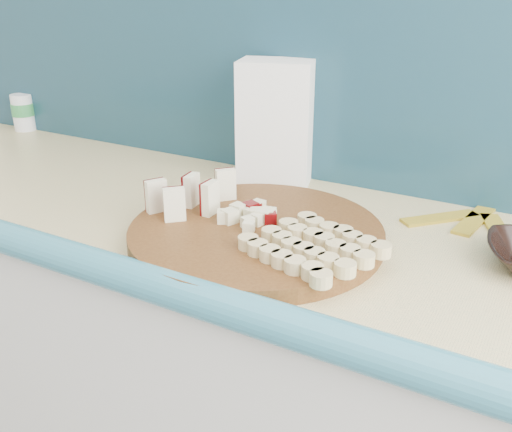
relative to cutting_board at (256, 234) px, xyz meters
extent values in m
cube|color=white|center=(-0.16, 0.38, 0.38)|extent=(3.60, 0.04, 2.60)
cube|color=silver|center=(-0.06, 0.08, -0.48)|extent=(2.20, 0.60, 0.88)
cube|color=#E8CC88|center=(-0.06, 0.08, -0.03)|extent=(2.20, 0.60, 0.03)
cube|color=teal|center=(-0.06, -0.22, -0.03)|extent=(2.20, 0.06, 0.03)
cube|color=teal|center=(-0.06, 0.37, 0.24)|extent=(2.20, 0.02, 0.50)
cylinder|color=#44230E|center=(0.00, 0.00, 0.00)|extent=(0.57, 0.57, 0.03)
cube|color=#FDF6CB|center=(-0.20, -0.03, 0.05)|extent=(0.03, 0.04, 0.06)
cube|color=#4F0507|center=(-0.21, -0.03, 0.05)|extent=(0.02, 0.04, 0.06)
cube|color=#FDF6CB|center=(-0.16, 0.03, 0.05)|extent=(0.03, 0.04, 0.06)
cube|color=#4F0507|center=(-0.17, 0.03, 0.05)|extent=(0.02, 0.04, 0.06)
cube|color=#FDF6CB|center=(-0.12, 0.09, 0.05)|extent=(0.03, 0.04, 0.06)
cube|color=#4F0507|center=(-0.13, 0.09, 0.05)|extent=(0.02, 0.04, 0.06)
cube|color=#FDF6CB|center=(-0.14, -0.05, 0.05)|extent=(0.03, 0.04, 0.06)
cube|color=#4F0507|center=(-0.15, -0.05, 0.05)|extent=(0.02, 0.04, 0.06)
cube|color=#FDF6CB|center=(-0.10, 0.01, 0.05)|extent=(0.03, 0.04, 0.06)
cube|color=#4F0507|center=(-0.11, 0.01, 0.05)|extent=(0.02, 0.04, 0.06)
cube|color=beige|center=(-0.02, 0.01, 0.03)|extent=(0.02, 0.02, 0.02)
cube|color=beige|center=(-0.01, 0.01, 0.03)|extent=(0.02, 0.02, 0.02)
cube|color=#4F0507|center=(0.00, 0.02, 0.03)|extent=(0.02, 0.02, 0.02)
cube|color=beige|center=(-0.02, 0.02, 0.03)|extent=(0.02, 0.02, 0.02)
cube|color=beige|center=(-0.02, 0.03, 0.03)|extent=(0.02, 0.02, 0.02)
cube|color=beige|center=(-0.03, 0.04, 0.03)|extent=(0.02, 0.02, 0.02)
cube|color=beige|center=(-0.03, 0.02, 0.03)|extent=(0.02, 0.02, 0.02)
cube|color=beige|center=(-0.04, 0.02, 0.03)|extent=(0.02, 0.02, 0.02)
cube|color=#4F0507|center=(-0.06, 0.02, 0.03)|extent=(0.02, 0.02, 0.02)
cube|color=beige|center=(-0.04, 0.01, 0.03)|extent=(0.02, 0.02, 0.02)
cube|color=beige|center=(-0.05, 0.00, 0.03)|extent=(0.02, 0.02, 0.02)
cube|color=beige|center=(-0.03, 0.00, 0.03)|extent=(0.02, 0.02, 0.02)
cube|color=beige|center=(-0.03, -0.01, 0.03)|extent=(0.02, 0.02, 0.02)
cube|color=beige|center=(-0.02, -0.02, 0.03)|extent=(0.02, 0.02, 0.02)
cube|color=#4F0507|center=(-0.02, 0.00, 0.03)|extent=(0.02, 0.02, 0.02)
cube|color=beige|center=(-0.01, -0.01, 0.03)|extent=(0.02, 0.02, 0.02)
cylinder|color=#D3BD81|center=(0.03, -0.08, 0.02)|extent=(0.03, 0.03, 0.02)
cylinder|color=#D3BD81|center=(0.06, -0.09, 0.02)|extent=(0.03, 0.03, 0.02)
cylinder|color=#D3BD81|center=(0.09, -0.10, 0.02)|extent=(0.03, 0.03, 0.02)
cylinder|color=#D3BD81|center=(0.11, -0.11, 0.02)|extent=(0.03, 0.03, 0.02)
cylinder|color=#D3BD81|center=(0.14, -0.12, 0.02)|extent=(0.03, 0.03, 0.02)
cylinder|color=#D3BD81|center=(0.16, -0.12, 0.02)|extent=(0.03, 0.03, 0.02)
cylinder|color=#D3BD81|center=(0.19, -0.13, 0.02)|extent=(0.03, 0.03, 0.02)
cylinder|color=#D3BD81|center=(0.05, -0.04, 0.02)|extent=(0.03, 0.03, 0.02)
cylinder|color=#D3BD81|center=(0.07, -0.05, 0.02)|extent=(0.03, 0.03, 0.02)
cylinder|color=#D3BD81|center=(0.10, -0.06, 0.02)|extent=(0.03, 0.03, 0.02)
cylinder|color=#D3BD81|center=(0.13, -0.06, 0.02)|extent=(0.03, 0.03, 0.02)
cylinder|color=#D3BD81|center=(0.15, -0.07, 0.02)|extent=(0.03, 0.03, 0.02)
cylinder|color=#D3BD81|center=(0.18, -0.08, 0.02)|extent=(0.03, 0.03, 0.02)
cylinder|color=#D3BD81|center=(0.20, -0.09, 0.02)|extent=(0.03, 0.03, 0.02)
cylinder|color=#D3BD81|center=(0.06, 0.00, 0.02)|extent=(0.03, 0.03, 0.02)
cylinder|color=#D3BD81|center=(0.09, 0.00, 0.02)|extent=(0.03, 0.03, 0.02)
cylinder|color=#D3BD81|center=(0.11, -0.01, 0.02)|extent=(0.03, 0.03, 0.02)
cylinder|color=#D3BD81|center=(0.14, -0.02, 0.02)|extent=(0.03, 0.03, 0.02)
cylinder|color=#D3BD81|center=(0.16, -0.03, 0.02)|extent=(0.03, 0.03, 0.02)
cylinder|color=#D3BD81|center=(0.19, -0.04, 0.02)|extent=(0.03, 0.03, 0.02)
cylinder|color=#D3BD81|center=(0.22, -0.05, 0.02)|extent=(0.03, 0.03, 0.02)
cylinder|color=#D3BD81|center=(0.08, 0.05, 0.02)|extent=(0.03, 0.03, 0.02)
cylinder|color=#D3BD81|center=(0.10, 0.04, 0.02)|extent=(0.03, 0.03, 0.02)
cylinder|color=#D3BD81|center=(0.13, 0.03, 0.02)|extent=(0.03, 0.03, 0.02)
cylinder|color=#D3BD81|center=(0.15, 0.02, 0.02)|extent=(0.03, 0.03, 0.02)
cylinder|color=#D3BD81|center=(0.18, 0.01, 0.02)|extent=(0.03, 0.03, 0.02)
cylinder|color=#D3BD81|center=(0.20, 0.01, 0.02)|extent=(0.03, 0.03, 0.02)
cylinder|color=#D3BD81|center=(0.23, 0.00, 0.02)|extent=(0.03, 0.03, 0.02)
cube|color=white|center=(-0.12, 0.31, 0.12)|extent=(0.19, 0.16, 0.27)
cylinder|color=white|center=(-1.02, 0.34, 0.04)|extent=(0.06, 0.06, 0.11)
cylinder|color=green|center=(-1.02, 0.34, 0.05)|extent=(0.07, 0.07, 0.04)
cube|color=gold|center=(0.27, 0.26, -0.01)|extent=(0.13, 0.14, 0.01)
cube|color=gold|center=(0.33, 0.28, -0.01)|extent=(0.06, 0.16, 0.01)
cube|color=gold|center=(0.38, 0.25, -0.01)|extent=(0.09, 0.16, 0.01)
camera|label=1|loc=(0.46, -0.81, 0.43)|focal=40.00mm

